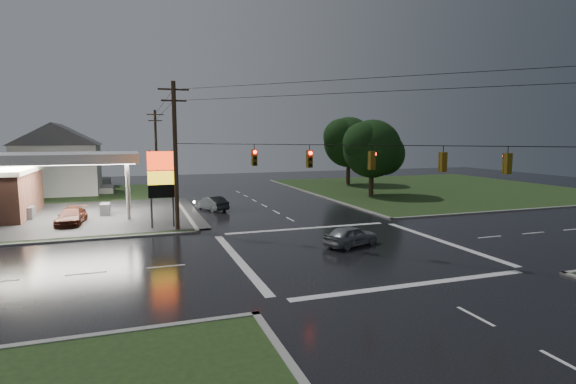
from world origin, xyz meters
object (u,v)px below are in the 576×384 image
object	(u,v)px
utility_pole_nw	(175,154)
utility_pole_n	(156,148)
tree_ne_near	(373,149)
car_pump	(71,217)
tree_ne_far	(350,142)
car_north	(212,203)
pylon_sign	(161,176)
car_crossing	(351,236)
house_near	(59,158)
house_far	(64,154)

from	to	relation	value
utility_pole_nw	utility_pole_n	size ratio (longest dim) A/B	1.05
tree_ne_near	car_pump	bearing A→B (deg)	-166.41
tree_ne_far	tree_ne_near	bearing A→B (deg)	-104.07
car_north	tree_ne_near	bearing A→B (deg)	169.49
tree_ne_far	car_north	world-z (taller)	tree_ne_far
pylon_sign	car_crossing	size ratio (longest dim) A/B	1.53
tree_ne_far	utility_pole_nw	bearing A→B (deg)	-137.41
utility_pole_nw	tree_ne_far	size ratio (longest dim) A/B	1.12
tree_ne_near	car_north	size ratio (longest dim) A/B	2.20
car_pump	house_near	bearing A→B (deg)	105.04
tree_ne_near	car_north	bearing A→B (deg)	-168.44
utility_pole_nw	tree_ne_far	world-z (taller)	utility_pole_nw
utility_pole_n	utility_pole_nw	bearing A→B (deg)	-90.00
tree_ne_far	house_far	bearing A→B (deg)	160.29
utility_pole_nw	utility_pole_n	xyz separation A→B (m)	(0.00, 28.50, -0.25)
pylon_sign	car_north	size ratio (longest dim) A/B	1.47
tree_ne_near	car_north	xyz separation A→B (m)	(-19.67, -4.03, -4.89)
house_near	tree_ne_near	distance (m)	37.80
car_pump	utility_pole_n	bearing A→B (deg)	77.17
utility_pole_nw	utility_pole_n	world-z (taller)	utility_pole_nw
pylon_sign	car_north	bearing A→B (deg)	56.37
pylon_sign	house_far	distance (m)	39.21
utility_pole_nw	tree_ne_near	size ratio (longest dim) A/B	1.22
car_north	car_crossing	distance (m)	18.13
pylon_sign	car_north	world-z (taller)	pylon_sign
utility_pole_n	car_north	size ratio (longest dim) A/B	2.57
utility_pole_nw	house_far	distance (m)	40.48
pylon_sign	house_near	size ratio (longest dim) A/B	0.54
house_far	tree_ne_near	bearing A→B (deg)	-35.77
utility_pole_n	house_far	world-z (taller)	utility_pole_n
house_near	car_pump	bearing A→B (deg)	-80.42
house_near	car_north	distance (m)	24.02
tree_ne_far	car_crossing	size ratio (longest dim) A/B	2.50
utility_pole_nw	car_north	size ratio (longest dim) A/B	2.69
house_far	tree_ne_near	size ratio (longest dim) A/B	1.23
utility_pole_n	tree_ne_near	xyz separation A→B (m)	(23.64, -16.01, 0.09)
utility_pole_n	car_crossing	world-z (taller)	utility_pole_n
utility_pole_n	tree_ne_near	world-z (taller)	utility_pole_n
utility_pole_n	car_north	bearing A→B (deg)	-78.80
utility_pole_nw	house_far	world-z (taller)	utility_pole_nw
pylon_sign	utility_pole_nw	size ratio (longest dim) A/B	0.55
tree_ne_near	tree_ne_far	world-z (taller)	tree_ne_far
car_crossing	pylon_sign	bearing A→B (deg)	29.14
house_near	tree_ne_near	xyz separation A→B (m)	(35.09, -14.01, 1.16)
house_near	utility_pole_nw	bearing A→B (deg)	-66.63
car_north	car_crossing	world-z (taller)	car_north
house_far	car_pump	size ratio (longest dim) A/B	2.43
car_crossing	car_pump	world-z (taller)	car_crossing
utility_pole_n	car_north	xyz separation A→B (m)	(3.97, -20.03, -4.79)
car_crossing	car_pump	size ratio (longest dim) A/B	0.86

